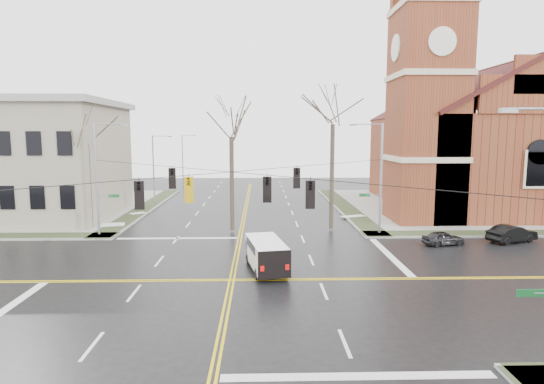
{
  "coord_description": "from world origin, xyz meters",
  "views": [
    {
      "loc": [
        1.65,
        -25.12,
        8.32
      ],
      "look_at": [
        2.46,
        6.0,
        4.29
      ],
      "focal_mm": 30.0,
      "sensor_mm": 36.0,
      "label": 1
    }
  ],
  "objects_px": {
    "parked_car_a": "(443,238)",
    "tree_nw_near": "(231,130)",
    "signal_pole_nw": "(99,176)",
    "streetlight_north_b": "(183,158)",
    "tree_nw_far": "(87,138)",
    "signal_pole_ne": "(379,175)",
    "church": "(470,132)",
    "streetlight_north_a": "(155,167)",
    "cargo_van": "(266,252)",
    "parked_car_b": "(512,234)",
    "tree_ne": "(333,117)"
  },
  "relations": [
    {
      "from": "tree_nw_far",
      "to": "parked_car_a",
      "type": "bearing_deg",
      "value": -12.79
    },
    {
      "from": "tree_ne",
      "to": "church",
      "type": "bearing_deg",
      "value": 33.95
    },
    {
      "from": "church",
      "to": "streetlight_north_b",
      "type": "xyz_separation_m",
      "value": [
        -35.42,
        23.22,
        -3.97
      ]
    },
    {
      "from": "streetlight_north_a",
      "to": "tree_nw_near",
      "type": "bearing_deg",
      "value": -56.89
    },
    {
      "from": "cargo_van",
      "to": "tree_nw_near",
      "type": "height_order",
      "value": "tree_nw_near"
    },
    {
      "from": "parked_car_b",
      "to": "signal_pole_nw",
      "type": "bearing_deg",
      "value": 64.1
    },
    {
      "from": "streetlight_north_b",
      "to": "parked_car_a",
      "type": "xyz_separation_m",
      "value": [
        25.99,
        -40.22,
        -3.94
      ]
    },
    {
      "from": "streetlight_north_a",
      "to": "tree_nw_near",
      "type": "distance_m",
      "value": 18.61
    },
    {
      "from": "streetlight_north_a",
      "to": "tree_nw_far",
      "type": "distance_m",
      "value": 14.39
    },
    {
      "from": "cargo_van",
      "to": "tree_nw_far",
      "type": "distance_m",
      "value": 20.65
    },
    {
      "from": "streetlight_north_b",
      "to": "tree_nw_far",
      "type": "xyz_separation_m",
      "value": [
        -2.51,
        -33.75,
        3.41
      ]
    },
    {
      "from": "signal_pole_nw",
      "to": "streetlight_north_a",
      "type": "xyz_separation_m",
      "value": [
        0.67,
        16.5,
        -0.48
      ]
    },
    {
      "from": "signal_pole_ne",
      "to": "parked_car_b",
      "type": "bearing_deg",
      "value": -16.78
    },
    {
      "from": "streetlight_north_a",
      "to": "streetlight_north_b",
      "type": "relative_size",
      "value": 1.0
    },
    {
      "from": "parked_car_b",
      "to": "tree_nw_near",
      "type": "height_order",
      "value": "tree_nw_near"
    },
    {
      "from": "signal_pole_ne",
      "to": "tree_nw_near",
      "type": "distance_m",
      "value": 12.66
    },
    {
      "from": "streetlight_north_a",
      "to": "parked_car_a",
      "type": "height_order",
      "value": "streetlight_north_a"
    },
    {
      "from": "parked_car_a",
      "to": "streetlight_north_a",
      "type": "bearing_deg",
      "value": 40.44
    },
    {
      "from": "streetlight_north_a",
      "to": "parked_car_b",
      "type": "xyz_separation_m",
      "value": [
        31.65,
        -19.42,
        -3.8
      ]
    },
    {
      "from": "church",
      "to": "tree_nw_near",
      "type": "relative_size",
      "value": 2.32
    },
    {
      "from": "streetlight_north_a",
      "to": "cargo_van",
      "type": "bearing_deg",
      "value": -64.18
    },
    {
      "from": "cargo_van",
      "to": "parked_car_b",
      "type": "height_order",
      "value": "cargo_van"
    },
    {
      "from": "signal_pole_ne",
      "to": "signal_pole_nw",
      "type": "height_order",
      "value": "same"
    },
    {
      "from": "parked_car_a",
      "to": "tree_ne",
      "type": "xyz_separation_m",
      "value": [
        -7.57,
        5.56,
        9.14
      ]
    },
    {
      "from": "church",
      "to": "signal_pole_nw",
      "type": "xyz_separation_m",
      "value": [
        -36.09,
        -13.28,
        -3.48
      ]
    },
    {
      "from": "signal_pole_nw",
      "to": "tree_nw_near",
      "type": "height_order",
      "value": "tree_nw_near"
    },
    {
      "from": "signal_pole_nw",
      "to": "streetlight_north_b",
      "type": "distance_m",
      "value": 36.51
    },
    {
      "from": "parked_car_a",
      "to": "tree_nw_near",
      "type": "distance_m",
      "value": 18.65
    },
    {
      "from": "parked_car_a",
      "to": "parked_car_b",
      "type": "distance_m",
      "value": 5.72
    },
    {
      "from": "tree_nw_far",
      "to": "signal_pole_nw",
      "type": "bearing_deg",
      "value": -56.22
    },
    {
      "from": "tree_nw_near",
      "to": "tree_ne",
      "type": "distance_m",
      "value": 8.59
    },
    {
      "from": "streetlight_north_b",
      "to": "parked_car_a",
      "type": "height_order",
      "value": "streetlight_north_b"
    },
    {
      "from": "church",
      "to": "parked_car_b",
      "type": "relative_size",
      "value": 6.79
    },
    {
      "from": "streetlight_north_b",
      "to": "tree_nw_near",
      "type": "relative_size",
      "value": 0.68
    },
    {
      "from": "tree_ne",
      "to": "signal_pole_ne",
      "type": "bearing_deg",
      "value": -27.36
    },
    {
      "from": "signal_pole_ne",
      "to": "cargo_van",
      "type": "distance_m",
      "value": 13.93
    },
    {
      "from": "streetlight_north_b",
      "to": "parked_car_b",
      "type": "bearing_deg",
      "value": -51.24
    },
    {
      "from": "tree_nw_far",
      "to": "tree_ne",
      "type": "bearing_deg",
      "value": -2.48
    },
    {
      "from": "church",
      "to": "cargo_van",
      "type": "bearing_deg",
      "value": -134.92
    },
    {
      "from": "cargo_van",
      "to": "tree_nw_near",
      "type": "bearing_deg",
      "value": 93.65
    },
    {
      "from": "church",
      "to": "tree_nw_far",
      "type": "relative_size",
      "value": 2.53
    },
    {
      "from": "church",
      "to": "signal_pole_nw",
      "type": "relative_size",
      "value": 3.06
    },
    {
      "from": "church",
      "to": "cargo_van",
      "type": "relative_size",
      "value": 5.33
    },
    {
      "from": "parked_car_b",
      "to": "tree_ne",
      "type": "relative_size",
      "value": 0.3
    },
    {
      "from": "streetlight_north_a",
      "to": "tree_ne",
      "type": "xyz_separation_m",
      "value": [
        18.42,
        -14.66,
        5.2
      ]
    },
    {
      "from": "signal_pole_nw",
      "to": "cargo_van",
      "type": "height_order",
      "value": "signal_pole_nw"
    },
    {
      "from": "streetlight_north_a",
      "to": "tree_ne",
      "type": "relative_size",
      "value": 0.6
    },
    {
      "from": "signal_pole_nw",
      "to": "parked_car_b",
      "type": "distance_m",
      "value": 32.73
    },
    {
      "from": "signal_pole_nw",
      "to": "streetlight_north_b",
      "type": "xyz_separation_m",
      "value": [
        0.67,
        36.5,
        -0.48
      ]
    },
    {
      "from": "streetlight_north_b",
      "to": "parked_car_a",
      "type": "bearing_deg",
      "value": -57.13
    }
  ]
}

